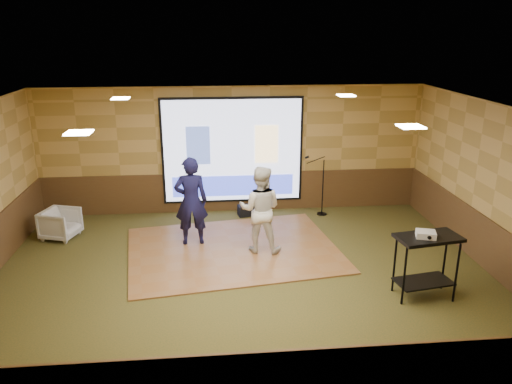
{
  "coord_description": "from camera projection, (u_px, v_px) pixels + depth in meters",
  "views": [
    {
      "loc": [
        -0.54,
        -7.99,
        4.24
      ],
      "look_at": [
        0.31,
        0.91,
        1.3
      ],
      "focal_mm": 35.0,
      "sensor_mm": 36.0,
      "label": 1
    }
  ],
  "objects": [
    {
      "name": "mic_stand",
      "position": [
        320.0,
        195.0,
        11.79
      ],
      "size": [
        0.57,
        0.23,
        1.45
      ],
      "rotation": [
        0.0,
        0.0,
        0.33
      ],
      "color": "black",
      "rests_on": "ground"
    },
    {
      "name": "room_shell",
      "position": [
        242.0,
        164.0,
        8.27
      ],
      "size": [
        9.04,
        7.04,
        3.02
      ],
      "color": "tan",
      "rests_on": "ground"
    },
    {
      "name": "duffel_bag",
      "position": [
        247.0,
        210.0,
        11.84
      ],
      "size": [
        0.44,
        0.34,
        0.25
      ],
      "primitive_type": "cube",
      "rotation": [
        0.0,
        0.0,
        0.18
      ],
      "color": "black",
      "rests_on": "ground"
    },
    {
      "name": "ground",
      "position": [
        243.0,
        277.0,
        8.93
      ],
      "size": [
        9.0,
        9.0,
        0.0
      ],
      "primitive_type": "plane",
      "color": "#313B1B",
      "rests_on": "ground"
    },
    {
      "name": "downlight_ne",
      "position": [
        346.0,
        95.0,
        9.9
      ],
      "size": [
        0.32,
        0.32,
        0.02
      ],
      "primitive_type": "cube",
      "color": "#FFE5BF",
      "rests_on": "room_shell"
    },
    {
      "name": "downlight_sw",
      "position": [
        79.0,
        133.0,
        6.38
      ],
      "size": [
        0.32,
        0.32,
        0.02
      ],
      "primitive_type": "cube",
      "color": "#FFE5BF",
      "rests_on": "room_shell"
    },
    {
      "name": "downlight_se",
      "position": [
        411.0,
        126.0,
        6.78
      ],
      "size": [
        0.32,
        0.32,
        0.02
      ],
      "primitive_type": "cube",
      "color": "#FFE5BF",
      "rests_on": "room_shell"
    },
    {
      "name": "wainscot_right",
      "position": [
        486.0,
        243.0,
        9.18
      ],
      "size": [
        0.04,
        7.0,
        0.95
      ],
      "primitive_type": "cube",
      "color": "#51321B",
      "rests_on": "ground"
    },
    {
      "name": "player_left",
      "position": [
        191.0,
        201.0,
        10.01
      ],
      "size": [
        0.69,
        0.47,
        1.82
      ],
      "primitive_type": "imported",
      "rotation": [
        0.0,
        0.0,
        3.2
      ],
      "color": "#13133B",
      "rests_on": "dance_floor"
    },
    {
      "name": "av_table",
      "position": [
        427.0,
        253.0,
        8.06
      ],
      "size": [
        1.03,
        0.54,
        1.08
      ],
      "rotation": [
        0.0,
        0.0,
        0.17
      ],
      "color": "black",
      "rests_on": "ground"
    },
    {
      "name": "downlight_nw",
      "position": [
        121.0,
        98.0,
        9.5
      ],
      "size": [
        0.32,
        0.32,
        0.02
      ],
      "primitive_type": "cube",
      "color": "#FFE5BF",
      "rests_on": "room_shell"
    },
    {
      "name": "projector",
      "position": [
        426.0,
        234.0,
        7.91
      ],
      "size": [
        0.36,
        0.33,
        0.1
      ],
      "primitive_type": "cube",
      "rotation": [
        0.0,
        0.0,
        -0.3
      ],
      "color": "silver",
      "rests_on": "av_table"
    },
    {
      "name": "projector_screen",
      "position": [
        233.0,
        152.0,
        11.72
      ],
      "size": [
        3.32,
        0.06,
        2.52
      ],
      "color": "black",
      "rests_on": "room_shell"
    },
    {
      "name": "banquet_chair",
      "position": [
        60.0,
        224.0,
        10.52
      ],
      "size": [
        0.86,
        0.85,
        0.63
      ],
      "primitive_type": "imported",
      "rotation": [
        0.0,
        0.0,
        1.26
      ],
      "color": "gray",
      "rests_on": "ground"
    },
    {
      "name": "dance_floor",
      "position": [
        233.0,
        249.0,
        10.01
      ],
      "size": [
        4.5,
        3.67,
        0.03
      ],
      "primitive_type": "cube",
      "rotation": [
        0.0,
        0.0,
        0.14
      ],
      "color": "brown",
      "rests_on": "ground"
    },
    {
      "name": "wainscot_back",
      "position": [
        233.0,
        192.0,
        12.07
      ],
      "size": [
        9.0,
        0.04,
        0.95
      ],
      "primitive_type": "cube",
      "color": "#51321B",
      "rests_on": "ground"
    },
    {
      "name": "player_right",
      "position": [
        260.0,
        209.0,
        9.69
      ],
      "size": [
        0.97,
        0.83,
        1.73
      ],
      "primitive_type": "imported",
      "rotation": [
        0.0,
        0.0,
        2.9
      ],
      "color": "silver",
      "rests_on": "dance_floor"
    }
  ]
}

